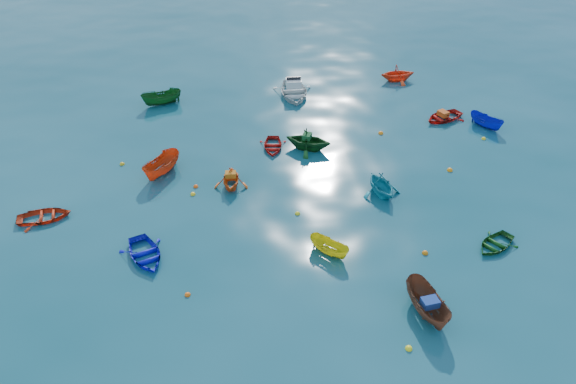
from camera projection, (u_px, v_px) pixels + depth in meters
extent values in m
plane|color=#0A3F4B|center=(302.00, 252.00, 29.42)|extent=(160.00, 160.00, 0.00)
imported|color=#1012CA|center=(146.00, 257.00, 29.03)|extent=(3.19, 3.73, 0.65)
imported|color=brown|center=(426.00, 313.00, 25.83)|extent=(1.66, 3.47, 1.29)
imported|color=#E55615|center=(231.00, 186.00, 34.51)|extent=(2.40, 2.70, 1.31)
imported|color=gold|center=(329.00, 253.00, 29.32)|extent=(2.29, 2.41, 0.94)
imported|color=#114B14|center=(494.00, 246.00, 29.76)|extent=(3.17, 2.95, 0.54)
imported|color=teal|center=(380.00, 193.00, 33.85)|extent=(2.86, 3.17, 1.46)
imported|color=red|center=(45.00, 219.00, 31.74)|extent=(3.17, 2.45, 0.61)
imported|color=#CC3E13|center=(163.00, 174.00, 35.67)|extent=(2.91, 3.47, 1.29)
imported|color=#0F4116|center=(308.00, 149.00, 38.23)|extent=(3.94, 3.74, 1.62)
imported|color=red|center=(443.00, 119.00, 41.89)|extent=(3.76, 3.29, 0.65)
imported|color=#0E17AF|center=(485.00, 127.00, 40.90)|extent=(2.24, 2.88, 1.05)
imported|color=#AC130E|center=(273.00, 148.00, 38.36)|extent=(2.26, 2.89, 0.55)
imported|color=#F33E16|center=(397.00, 81.00, 47.83)|extent=(2.95, 2.56, 1.51)
imported|color=#114A1A|center=(163.00, 104.00, 44.00)|extent=(3.39, 2.07, 1.23)
imported|color=silver|center=(294.00, 96.00, 45.35)|extent=(3.45, 4.65, 1.53)
cube|color=navy|center=(430.00, 303.00, 25.25)|extent=(0.81, 0.66, 0.36)
cube|color=#C16613|center=(231.00, 174.00, 34.10)|extent=(0.70, 0.56, 0.32)
cube|color=#124A1F|center=(307.00, 136.00, 37.70)|extent=(0.79, 0.87, 0.34)
cube|color=#C94C14|center=(443.00, 114.00, 41.56)|extent=(0.83, 0.92, 0.37)
sphere|color=#FA5F0D|center=(188.00, 295.00, 26.78)|extent=(0.29, 0.29, 0.29)
sphere|color=yellow|center=(409.00, 349.00, 24.13)|extent=(0.32, 0.32, 0.32)
sphere|color=orange|center=(425.00, 253.00, 29.29)|extent=(0.33, 0.33, 0.33)
sphere|color=yellow|center=(193.00, 195.00, 33.75)|extent=(0.32, 0.32, 0.32)
sphere|color=#FF520D|center=(196.00, 187.00, 34.43)|extent=(0.31, 0.31, 0.31)
sphere|color=yellow|center=(298.00, 214.00, 32.14)|extent=(0.30, 0.30, 0.30)
sphere|color=orange|center=(450.00, 171.00, 35.99)|extent=(0.37, 0.37, 0.37)
sphere|color=gold|center=(122.00, 164.00, 36.60)|extent=(0.33, 0.33, 0.33)
sphere|color=orange|center=(381.00, 134.00, 40.06)|extent=(0.37, 0.37, 0.37)
sphere|color=yellow|center=(484.00, 139.00, 39.41)|extent=(0.31, 0.31, 0.31)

